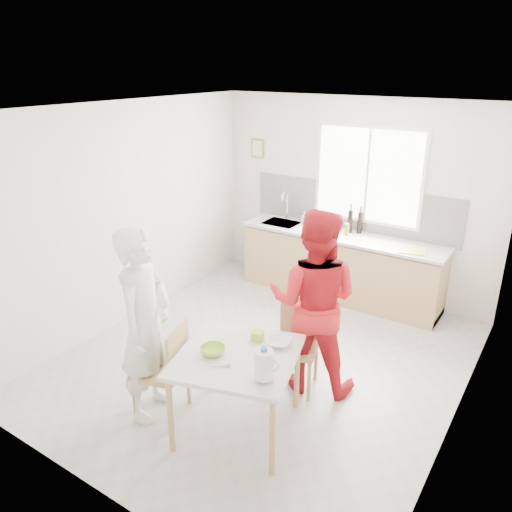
{
  "coord_description": "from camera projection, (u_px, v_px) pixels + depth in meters",
  "views": [
    {
      "loc": [
        2.54,
        -4.04,
        3.11
      ],
      "look_at": [
        -0.24,
        0.2,
        1.12
      ],
      "focal_mm": 35.0,
      "sensor_mm": 36.0,
      "label": 1
    }
  ],
  "objects": [
    {
      "name": "jar_amber",
      "position": [
        347.0,
        229.0,
        6.7
      ],
      "size": [
        0.06,
        0.06,
        0.16
      ],
      "primitive_type": "cylinder",
      "color": "olive",
      "rests_on": "kitchen_counter"
    },
    {
      "name": "ground",
      "position": [
        264.0,
        359.0,
        5.57
      ],
      "size": [
        4.5,
        4.5,
        0.0
      ],
      "primitive_type": "plane",
      "color": "#B7B7B2",
      "rests_on": "ground"
    },
    {
      "name": "dining_table",
      "position": [
        237.0,
        362.0,
        4.29
      ],
      "size": [
        1.24,
        1.24,
        0.77
      ],
      "rotation": [
        0.0,
        0.0,
        0.28
      ],
      "color": "silver",
      "rests_on": "ground"
    },
    {
      "name": "window",
      "position": [
        368.0,
        175.0,
        6.58
      ],
      "size": [
        1.5,
        0.06,
        1.3
      ],
      "color": "white",
      "rests_on": "room_shell"
    },
    {
      "name": "wine_bottle_b",
      "position": [
        360.0,
        222.0,
        6.76
      ],
      "size": [
        0.07,
        0.07,
        0.3
      ],
      "primitive_type": "cylinder",
      "color": "black",
      "rests_on": "kitchen_counter"
    },
    {
      "name": "green_box",
      "position": [
        258.0,
        336.0,
        4.46
      ],
      "size": [
        0.12,
        0.12,
        0.09
      ],
      "primitive_type": "cube",
      "rotation": [
        0.0,
        0.0,
        0.28
      ],
      "color": "#ACD130",
      "rests_on": "dining_table"
    },
    {
      "name": "person_red",
      "position": [
        314.0,
        302.0,
        4.82
      ],
      "size": [
        1.07,
        0.93,
        1.87
      ],
      "primitive_type": "imported",
      "rotation": [
        0.0,
        0.0,
        3.43
      ],
      "color": "red",
      "rests_on": "ground"
    },
    {
      "name": "backsplash",
      "position": [
        352.0,
        208.0,
        6.87
      ],
      "size": [
        3.0,
        0.02,
        0.65
      ],
      "primitive_type": "cube",
      "color": "white",
      "rests_on": "room_shell"
    },
    {
      "name": "kitchen_counter",
      "position": [
        339.0,
        268.0,
        6.94
      ],
      "size": [
        2.84,
        0.64,
        1.37
      ],
      "color": "tan",
      "rests_on": "ground"
    },
    {
      "name": "picture_frame",
      "position": [
        258.0,
        148.0,
        7.41
      ],
      "size": [
        0.22,
        0.03,
        0.28
      ],
      "color": "#5F9041",
      "rests_on": "room_shell"
    },
    {
      "name": "person_white",
      "position": [
        145.0,
        325.0,
        4.44
      ],
      "size": [
        0.61,
        0.76,
        1.82
      ],
      "primitive_type": "imported",
      "rotation": [
        0.0,
        0.0,
        1.85
      ],
      "color": "white",
      "rests_on": "ground"
    },
    {
      "name": "cutting_board",
      "position": [
        412.0,
        251.0,
        6.14
      ],
      "size": [
        0.4,
        0.33,
        0.01
      ],
      "primitive_type": "cube",
      "rotation": [
        0.0,
        0.0,
        0.25
      ],
      "color": "#AED230",
      "rests_on": "kitchen_counter"
    },
    {
      "name": "wine_bottle_a",
      "position": [
        350.0,
        221.0,
        6.77
      ],
      "size": [
        0.07,
        0.07,
        0.32
      ],
      "primitive_type": "cylinder",
      "color": "black",
      "rests_on": "kitchen_counter"
    },
    {
      "name": "bowl_white",
      "position": [
        278.0,
        343.0,
        4.39
      ],
      "size": [
        0.27,
        0.27,
        0.05
      ],
      "primitive_type": "imported",
      "rotation": [
        0.0,
        0.0,
        0.28
      ],
      "color": "white",
      "rests_on": "dining_table"
    },
    {
      "name": "milk_jug",
      "position": [
        264.0,
        364.0,
        3.87
      ],
      "size": [
        0.21,
        0.15,
        0.27
      ],
      "rotation": [
        0.0,
        0.0,
        0.28
      ],
      "color": "white",
      "rests_on": "dining_table"
    },
    {
      "name": "room_shell",
      "position": [
        265.0,
        218.0,
        4.97
      ],
      "size": [
        4.5,
        4.5,
        4.5
      ],
      "color": "silver",
      "rests_on": "ground"
    },
    {
      "name": "spoon",
      "position": [
        219.0,
        366.0,
        4.08
      ],
      "size": [
        0.14,
        0.1,
        0.01
      ],
      "primitive_type": "cylinder",
      "rotation": [
        0.0,
        1.57,
        0.63
      ],
      "color": "#A5A5AA",
      "rests_on": "dining_table"
    },
    {
      "name": "bowl_green",
      "position": [
        213.0,
        351.0,
        4.26
      ],
      "size": [
        0.27,
        0.27,
        0.07
      ],
      "primitive_type": "imported",
      "rotation": [
        0.0,
        0.0,
        0.28
      ],
      "color": "#93CD2F",
      "rests_on": "dining_table"
    },
    {
      "name": "chair_far",
      "position": [
        297.0,
        339.0,
        4.99
      ],
      "size": [
        0.53,
        0.53,
        0.93
      ],
      "rotation": [
        0.0,
        0.0,
        0.28
      ],
      "color": "tan",
      "rests_on": "ground"
    },
    {
      "name": "soap_bottle",
      "position": [
        305.0,
        218.0,
        7.18
      ],
      "size": [
        0.1,
        0.1,
        0.17
      ],
      "primitive_type": "imported",
      "rotation": [
        0.0,
        0.0,
        -0.3
      ],
      "color": "#999999",
      "rests_on": "kitchen_counter"
    },
    {
      "name": "chair_left",
      "position": [
        167.0,
        367.0,
        4.54
      ],
      "size": [
        0.53,
        0.53,
        0.93
      ],
      "rotation": [
        0.0,
        0.0,
        -1.29
      ],
      "color": "tan",
      "rests_on": "ground"
    }
  ]
}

